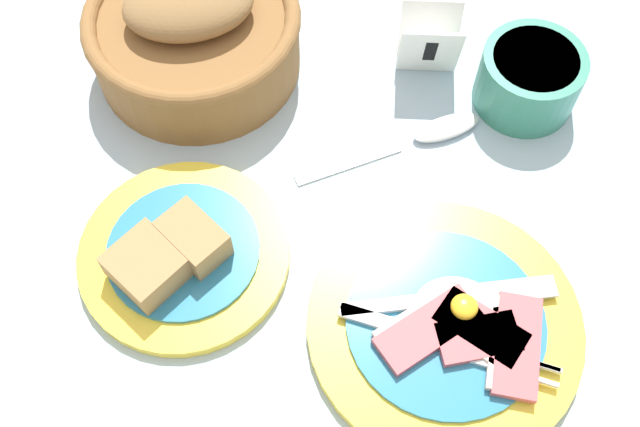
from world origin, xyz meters
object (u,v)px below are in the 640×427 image
sugar_cup (529,78)px  teaspoon_by_saucer (421,136)px  bread_basket (194,34)px  breakfast_plate (449,325)px  bread_plate (180,254)px  number_card (430,43)px

sugar_cup → teaspoon_by_saucer: size_ratio=0.56×
sugar_cup → bread_basket: size_ratio=0.47×
breakfast_plate → bread_plate: bearing=170.9°
number_card → teaspoon_by_saucer: size_ratio=0.41×
breakfast_plate → teaspoon_by_saucer: bearing=99.4°
breakfast_plate → teaspoon_by_saucer: size_ratio=1.31×
breakfast_plate → teaspoon_by_saucer: 0.20m
sugar_cup → number_card: number_card is taller
bread_plate → sugar_cup: sugar_cup is taller
bread_basket → breakfast_plate: bearing=-44.8°
breakfast_plate → bread_plate: bread_plate is taller
sugar_cup → teaspoon_by_saucer: (-0.10, -0.06, -0.03)m
bread_basket → number_card: (0.23, 0.02, -0.01)m
breakfast_plate → sugar_cup: size_ratio=2.34×
bread_plate → teaspoon_by_saucer: bearing=37.0°
bread_basket → teaspoon_by_saucer: bread_basket is taller
breakfast_plate → number_card: number_card is taller
bread_plate → number_card: (0.21, 0.25, 0.02)m
number_card → teaspoon_by_saucer: bearing=-93.8°
bread_basket → number_card: 0.23m
number_card → sugar_cup: bearing=-20.2°
number_card → teaspoon_by_saucer: number_card is taller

